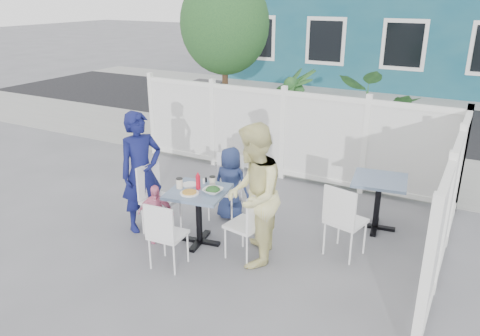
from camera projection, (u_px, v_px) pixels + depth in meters
The scene contains 29 objects.
ground at pixel (207, 231), 6.63m from camera, with size 80.00×80.00×0.00m, color slate.
near_sidewalk at pixel (304, 154), 9.75m from camera, with size 24.00×2.60×0.01m, color gray.
street at pixel (353, 116), 12.79m from camera, with size 24.00×5.00×0.01m, color black.
far_sidewalk at pixel (380, 95), 15.34m from camera, with size 24.00×1.60×0.01m, color gray.
fence_back at pixel (283, 136), 8.28m from camera, with size 5.86×0.08×1.60m.
fence_right at pixel (448, 209), 5.50m from camera, with size 0.08×3.66×1.60m.
tree at pixel (224, 24), 9.14m from camera, with size 1.80×1.62×3.59m.
utility_cabinet at pixel (208, 111), 10.81m from camera, with size 0.66×0.47×1.22m, color gold.
potted_shrub_a at pixel (292, 118), 8.86m from camera, with size 1.05×1.05×1.87m, color #183C1F.
potted_shrub_b at pixel (388, 133), 7.97m from camera, with size 1.68×1.45×1.86m, color #183C1F.
main_table at pixel (198, 202), 6.13m from camera, with size 0.84×0.84×0.77m.
spare_table at pixel (379, 190), 6.52m from camera, with size 0.82×0.82×0.76m.
chair_left at pixel (156, 193), 6.47m from camera, with size 0.45×0.46×0.98m.
chair_right at pixel (250, 220), 5.76m from camera, with size 0.47×0.48×0.93m.
chair_back at pixel (227, 182), 6.89m from camera, with size 0.47×0.45×0.95m.
chair_near at pixel (164, 231), 5.56m from camera, with size 0.43×0.41×0.88m.
chair_spare at pixel (343, 217), 5.80m from camera, with size 0.53×0.52×0.97m.
man at pixel (141, 172), 6.44m from camera, with size 0.62×0.41×1.71m, color #101449.
woman at pixel (253, 196), 5.61m from camera, with size 0.86×0.67×1.78m, color #D9CB43.
boy at pixel (231, 184), 6.84m from camera, with size 0.54×0.35×1.10m, color navy.
toddler at pixel (156, 214), 6.23m from camera, with size 0.48×0.20×0.82m, color pink.
plate_main at pixel (189, 193), 5.96m from camera, with size 0.24×0.24×0.02m, color white.
plate_side at pixel (190, 185), 6.22m from camera, with size 0.21×0.21×0.01m, color white.
salad_bowl at pixel (213, 191), 5.97m from camera, with size 0.25×0.25×0.06m, color white.
coffee_cup_a at pixel (180, 184), 6.11m from camera, with size 0.08×0.08×0.13m, color beige.
coffee_cup_b at pixel (212, 181), 6.19m from camera, with size 0.08×0.08×0.12m, color beige.
ketchup_bottle at pixel (198, 182), 6.07m from camera, with size 0.06×0.06×0.19m, color red.
salt_shaker at pixel (204, 181), 6.26m from camera, with size 0.03×0.03×0.07m, color white.
pepper_shaker at pixel (206, 180), 6.31m from camera, with size 0.03×0.03×0.06m, color black.
Camera 1 is at (3.23, -4.94, 3.18)m, focal length 35.00 mm.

